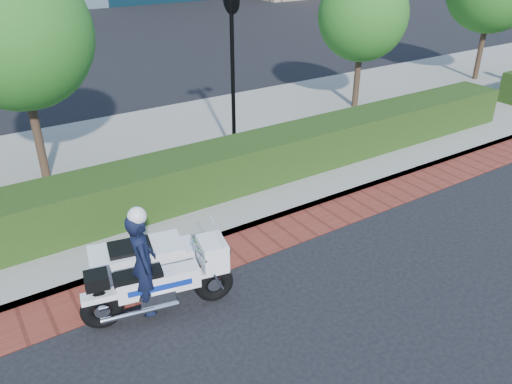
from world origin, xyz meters
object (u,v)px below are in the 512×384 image
tree_c (363,16)px  lamppost (232,45)px  tree_b (16,35)px  police_motorcycle (148,267)px

tree_c → lamppost: bearing=-166.7°
tree_b → police_motorcycle: tree_b is taller
tree_b → police_motorcycle: size_ratio=2.05×
tree_c → police_motorcycle: bearing=-150.1°
lamppost → tree_c: (5.50, 1.30, 0.09)m
lamppost → tree_b: size_ratio=0.86×
police_motorcycle → lamppost: bearing=57.7°
lamppost → tree_c: tree_c is taller
tree_b → lamppost: bearing=-16.1°
lamppost → police_motorcycle: bearing=-134.2°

